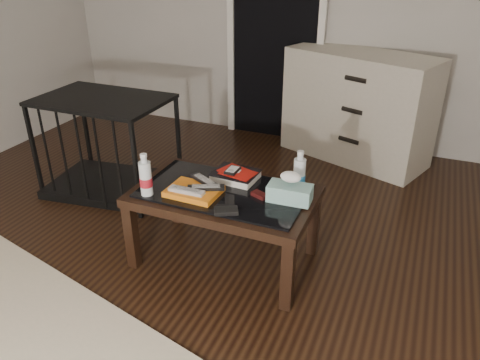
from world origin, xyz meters
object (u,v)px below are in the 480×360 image
at_px(water_bottle_right, 299,171).
at_px(dresser, 358,107).
at_px(water_bottle_left, 145,174).
at_px(tissue_box, 290,193).
at_px(textbook, 236,176).
at_px(pet_crate, 110,161).
at_px(coffee_table, 224,200).

bearing_deg(water_bottle_right, dresser, 88.54).
relative_size(water_bottle_left, tissue_box, 1.03).
height_order(textbook, water_bottle_right, water_bottle_right).
relative_size(dresser, textbook, 5.20).
xyz_separation_m(pet_crate, water_bottle_left, (0.78, -0.68, 0.35)).
bearing_deg(textbook, tissue_box, -14.87).
distance_m(coffee_table, water_bottle_right, 0.45).
height_order(water_bottle_right, tissue_box, water_bottle_right).
xyz_separation_m(coffee_table, tissue_box, (0.37, 0.03, 0.11)).
distance_m(dresser, water_bottle_left, 2.14).
distance_m(water_bottle_left, water_bottle_right, 0.82).
bearing_deg(coffee_table, water_bottle_right, 21.36).
relative_size(coffee_table, water_bottle_right, 4.20).
bearing_deg(coffee_table, water_bottle_left, -151.34).
distance_m(dresser, tissue_box, 1.76).
bearing_deg(coffee_table, dresser, 76.68).
height_order(water_bottle_left, water_bottle_right, same).
distance_m(pet_crate, water_bottle_right, 1.61).
distance_m(coffee_table, dresser, 1.83).
distance_m(pet_crate, textbook, 1.23).
bearing_deg(pet_crate, dresser, 32.23).
xyz_separation_m(coffee_table, water_bottle_right, (0.38, 0.15, 0.18)).
height_order(dresser, pet_crate, dresser).
height_order(pet_crate, tissue_box, pet_crate).
bearing_deg(water_bottle_left, pet_crate, 138.90).
xyz_separation_m(pet_crate, tissue_box, (1.52, -0.46, 0.28)).
relative_size(water_bottle_left, water_bottle_right, 1.00).
bearing_deg(coffee_table, tissue_box, 4.34).
bearing_deg(water_bottle_right, tissue_box, -96.46).
height_order(pet_crate, water_bottle_right, pet_crate).
relative_size(coffee_table, pet_crate, 1.03).
height_order(dresser, textbook, dresser).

